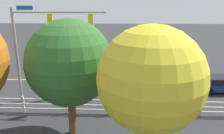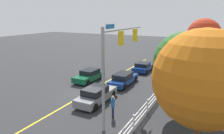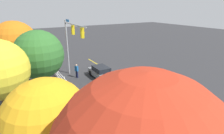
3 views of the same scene
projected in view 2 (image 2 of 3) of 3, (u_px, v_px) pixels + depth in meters
name	position (u px, v px, depth m)	size (l,w,h in m)	color
ground_plane	(87.00, 93.00, 20.04)	(120.00, 120.00, 0.00)	#2D2D30
lane_center_stripe	(107.00, 82.00, 23.49)	(28.00, 0.16, 0.01)	gold
signal_assembly	(117.00, 54.00, 14.00)	(6.39, 0.38, 6.84)	gray
car_0	(143.00, 67.00, 27.87)	(4.03, 2.06, 1.24)	navy
car_1	(89.00, 75.00, 23.70)	(4.33, 1.92, 1.33)	#0C4C2D
car_2	(96.00, 95.00, 17.76)	(4.60, 1.82, 1.41)	slate
car_3	(123.00, 79.00, 22.38)	(4.61, 1.82, 1.34)	navy
pedestrian	(113.00, 105.00, 15.10)	(0.47, 0.40, 1.69)	#191E3F
white_rail_fence	(162.00, 89.00, 19.56)	(26.10, 0.10, 1.15)	white
tree_0	(203.00, 79.00, 9.66)	(4.79, 4.79, 6.84)	brown
tree_2	(214.00, 42.00, 23.58)	(3.13, 3.13, 5.97)	brown
tree_3	(184.00, 63.00, 14.71)	(4.49, 4.49, 6.32)	brown
tree_4	(204.00, 35.00, 27.08)	(4.37, 4.37, 7.08)	brown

